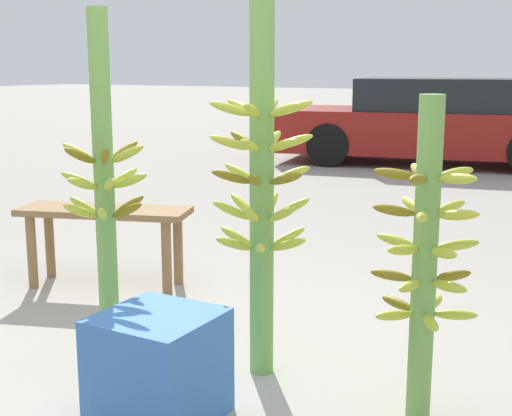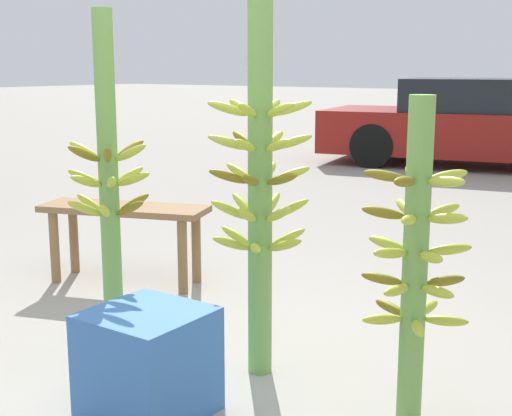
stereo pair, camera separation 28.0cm
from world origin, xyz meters
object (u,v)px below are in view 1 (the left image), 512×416
banana_stalk_left (104,188)px  produce_crate (158,367)px  banana_stalk_center (262,185)px  market_bench (104,224)px  banana_stalk_right (425,257)px  parked_car (435,122)px

banana_stalk_left → produce_crate: 0.91m
banana_stalk_center → market_bench: size_ratio=1.52×
banana_stalk_center → banana_stalk_right: (0.76, -0.07, -0.21)m
banana_stalk_left → banana_stalk_center: (0.70, 0.23, 0.04)m
banana_stalk_center → market_bench: 1.69m
parked_car → produce_crate: (1.25, -8.04, -0.38)m
market_bench → produce_crate: size_ratio=2.59×
banana_stalk_right → parked_car: size_ratio=0.28×
banana_stalk_center → produce_crate: 0.89m
banana_stalk_right → produce_crate: banana_stalk_right is taller
produce_crate → banana_stalk_center: bearing=77.7°
banana_stalk_right → market_bench: bearing=162.6°
banana_stalk_center → banana_stalk_right: bearing=-5.5°
banana_stalk_right → market_bench: (-2.26, 0.71, -0.26)m
banana_stalk_left → parked_car: size_ratio=0.36×
banana_stalk_right → produce_crate: 1.12m
market_bench → produce_crate: (1.37, -1.23, -0.19)m
banana_stalk_left → market_bench: bearing=132.6°
banana_stalk_center → market_bench: banana_stalk_center is taller
market_bench → produce_crate: bearing=-61.6°
banana_stalk_center → produce_crate: size_ratio=3.93×
parked_car → banana_stalk_center: bearing=178.9°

